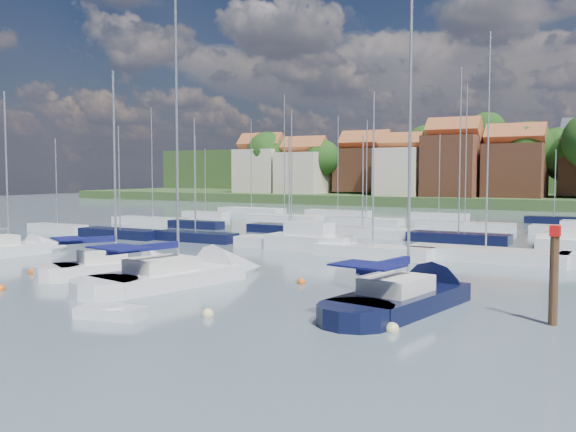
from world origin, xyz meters
The scene contains 15 objects.
ground centered at (0.00, 40.00, 0.00)m, with size 260.00×260.00×0.00m, color #4D5E69.
sailboat_left centered at (-9.35, 3.82, 0.36)m, with size 6.63×9.70×13.14m.
sailboat_centre centered at (-4.17, 4.01, 0.35)m, with size 5.89×13.44×17.62m.
sailboat_navy centered at (8.87, 4.17, 0.35)m, with size 5.01×12.48×16.78m.
sailboat_far centered at (-22.90, 6.49, 0.34)m, with size 3.80×10.07×13.10m.
tender centered at (-1.48, -5.12, 0.24)m, with size 3.09×1.97×0.62m.
timber_piling centered at (14.93, 2.85, 1.02)m, with size 0.40×0.40×6.29m.
buoy_b centered at (-11.10, -3.40, 0.00)m, with size 0.48×0.48×0.48m, color #D85914.
buoy_c centered at (-9.02, -0.30, 0.00)m, with size 0.46×0.46×0.46m, color #D85914.
buoy_d centered at (1.95, -2.90, 0.00)m, with size 0.53×0.53×0.53m, color beige.
buoy_e centered at (1.52, 6.19, 0.00)m, with size 0.47×0.47×0.47m, color #D85914.
buoy_f centered at (9.70, -1.41, 0.00)m, with size 0.54×0.54×0.54m, color beige.
buoy_g centered at (-14.29, 1.09, 0.00)m, with size 0.49×0.49×0.49m, color #D85914.
marina_field centered at (1.91, 35.15, 0.43)m, with size 79.62×41.41×15.93m.
far_shore_town centered at (2.23, 132.67, 4.61)m, with size 212.46×90.00×22.27m.
Camera 1 is at (18.38, -24.58, 6.17)m, focal length 40.00 mm.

